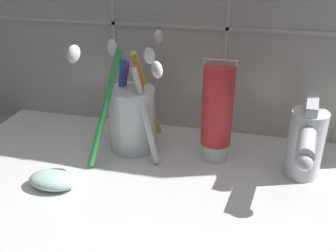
{
  "coord_description": "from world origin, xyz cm",
  "views": [
    {
      "loc": [
        6.44,
        -39.93,
        30.86
      ],
      "look_at": [
        -4.01,
        3.15,
        8.75
      ],
      "focal_mm": 40.0,
      "sensor_mm": 36.0,
      "label": 1
    }
  ],
  "objects_px": {
    "toothbrush_cup": "(132,114)",
    "sink_faucet": "(306,143)",
    "soap_bar": "(53,180)",
    "toothpaste_tube": "(217,112)"
  },
  "relations": [
    {
      "from": "toothbrush_cup",
      "to": "sink_faucet",
      "type": "relative_size",
      "value": 1.49
    },
    {
      "from": "toothpaste_tube",
      "to": "toothbrush_cup",
      "type": "bearing_deg",
      "value": -179.97
    },
    {
      "from": "toothbrush_cup",
      "to": "toothpaste_tube",
      "type": "distance_m",
      "value": 0.13
    },
    {
      "from": "sink_faucet",
      "to": "toothpaste_tube",
      "type": "bearing_deg",
      "value": -93.93
    },
    {
      "from": "sink_faucet",
      "to": "toothbrush_cup",
      "type": "bearing_deg",
      "value": -88.12
    },
    {
      "from": "toothbrush_cup",
      "to": "sink_faucet",
      "type": "xyz_separation_m",
      "value": [
        0.24,
        -0.02,
        -0.0
      ]
    },
    {
      "from": "toothbrush_cup",
      "to": "toothpaste_tube",
      "type": "xyz_separation_m",
      "value": [
        0.13,
        0.0,
        0.02
      ]
    },
    {
      "from": "sink_faucet",
      "to": "soap_bar",
      "type": "height_order",
      "value": "sink_faucet"
    },
    {
      "from": "toothbrush_cup",
      "to": "soap_bar",
      "type": "xyz_separation_m",
      "value": [
        -0.07,
        -0.12,
        -0.05
      ]
    },
    {
      "from": "toothpaste_tube",
      "to": "sink_faucet",
      "type": "bearing_deg",
      "value": -11.37
    }
  ]
}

